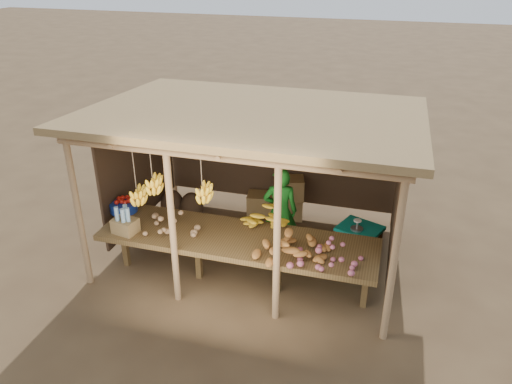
# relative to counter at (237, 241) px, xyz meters

# --- Properties ---
(ground) EXTENTS (60.00, 60.00, 0.00)m
(ground) POSITION_rel_counter_xyz_m (-0.00, 0.95, -0.74)
(ground) COLOR brown
(ground) RESTS_ON ground
(stall_structure) EXTENTS (4.70, 3.50, 2.43)m
(stall_structure) POSITION_rel_counter_xyz_m (-0.06, 1.01, 1.18)
(stall_structure) COLOR #A77F56
(stall_structure) RESTS_ON ground
(counter) EXTENTS (3.90, 1.05, 0.80)m
(counter) POSITION_rel_counter_xyz_m (0.00, 0.00, 0.00)
(counter) COLOR brown
(counter) RESTS_ON ground
(potato_heap) EXTENTS (0.94, 0.64, 0.36)m
(potato_heap) POSITION_rel_counter_xyz_m (-1.01, -0.10, 0.24)
(potato_heap) COLOR #A88056
(potato_heap) RESTS_ON counter
(sweet_potato_heap) EXTENTS (1.05, 0.72, 0.36)m
(sweet_potato_heap) POSITION_rel_counter_xyz_m (0.77, -0.26, 0.24)
(sweet_potato_heap) COLOR #A4652A
(sweet_potato_heap) RESTS_ON counter
(onion_heap) EXTENTS (0.91, 0.59, 0.36)m
(onion_heap) POSITION_rel_counter_xyz_m (1.28, -0.30, 0.24)
(onion_heap) COLOR #A95264
(onion_heap) RESTS_ON counter
(banana_pile) EXTENTS (0.62, 0.38, 0.35)m
(banana_pile) POSITION_rel_counter_xyz_m (0.29, 0.45, 0.24)
(banana_pile) COLOR yellow
(banana_pile) RESTS_ON counter
(tomato_basin) EXTENTS (0.42, 0.42, 0.22)m
(tomato_basin) POSITION_rel_counter_xyz_m (-1.90, 0.26, 0.15)
(tomato_basin) COLOR navy
(tomato_basin) RESTS_ON counter
(bottle_box) EXTENTS (0.37, 0.31, 0.41)m
(bottle_box) POSITION_rel_counter_xyz_m (-1.55, -0.31, 0.22)
(bottle_box) COLOR olive
(bottle_box) RESTS_ON counter
(vendor) EXTENTS (0.60, 0.46, 1.47)m
(vendor) POSITION_rel_counter_xyz_m (0.37, 1.01, -0.01)
(vendor) COLOR #1B7C20
(vendor) RESTS_ON ground
(tarp_crate) EXTENTS (0.77, 0.73, 0.74)m
(tarp_crate) POSITION_rel_counter_xyz_m (1.60, 1.16, -0.43)
(tarp_crate) COLOR brown
(tarp_crate) RESTS_ON ground
(carton_stack) EXTENTS (1.09, 0.49, 0.77)m
(carton_stack) POSITION_rel_counter_xyz_m (0.10, 2.15, -0.40)
(carton_stack) COLOR olive
(carton_stack) RESTS_ON ground
(burlap_sacks) EXTENTS (0.81, 0.42, 0.57)m
(burlap_sacks) POSITION_rel_counter_xyz_m (-1.61, 1.69, -0.49)
(burlap_sacks) COLOR #443020
(burlap_sacks) RESTS_ON ground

